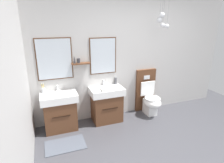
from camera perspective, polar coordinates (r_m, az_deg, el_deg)
name	(u,v)px	position (r m, az deg, el deg)	size (l,w,h in m)	color
ground_plane	(185,163)	(3.35, 21.28, -22.22)	(5.81, 5.07, 0.10)	#3D3D42
wall_back	(133,56)	(4.20, 6.31, 7.84)	(4.61, 0.52, 2.63)	#B7B5B2
wall_left	(6,104)	(2.00, -29.47, -5.98)	(0.12, 3.87, 2.63)	#B7B5B2
bath_mat	(65,145)	(3.51, -14.05, -18.22)	(0.68, 0.44, 0.01)	#474C56
vanity_sink_left	(60,111)	(3.83, -15.55, -8.51)	(0.68, 0.48, 0.74)	#56331E
tap_on_left_sink	(57,87)	(3.82, -16.32, -1.71)	(0.03, 0.13, 0.11)	silver
vanity_sink_right	(106,103)	(3.99, -1.69, -6.67)	(0.68, 0.48, 0.74)	#56331E
tap_on_right_sink	(104,82)	(3.99, -2.54, -0.17)	(0.03, 0.13, 0.11)	silver
toilet	(149,97)	(4.40, 11.10, -4.76)	(0.48, 0.63, 1.00)	#56331E
toothbrush_cup	(43,90)	(3.81, -20.19, -2.42)	(0.07, 0.07, 0.20)	silver
soap_dispenser	(116,81)	(4.07, 1.11, 0.25)	(0.06, 0.06, 0.17)	#4C4C51
folded_hand_towel	(107,89)	(3.71, -1.64, -2.33)	(0.22, 0.16, 0.04)	white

